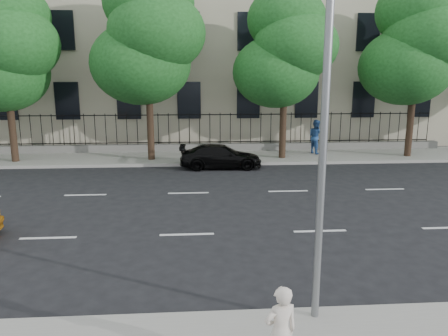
{
  "coord_description": "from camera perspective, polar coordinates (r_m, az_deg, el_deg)",
  "views": [
    {
      "loc": [
        0.24,
        -9.68,
        4.71
      ],
      "look_at": [
        1.13,
        3.0,
        1.89
      ],
      "focal_mm": 35.0,
      "sensor_mm": 36.0,
      "label": 1
    }
  ],
  "objects": [
    {
      "name": "lane_markings",
      "position": [
        15.18,
        -4.76,
        -5.57
      ],
      "size": [
        49.6,
        4.62,
        0.01
      ],
      "primitive_type": null,
      "color": "silver",
      "rests_on": "ground"
    },
    {
      "name": "pedestrian_far",
      "position": [
        25.21,
        11.92,
        4.03
      ],
      "size": [
        1.03,
        1.14,
        1.91
      ],
      "primitive_type": "imported",
      "rotation": [
        0.0,
        0.0,
        1.97
      ],
      "color": "navy",
      "rests_on": "far_sidewalk"
    },
    {
      "name": "woman_near",
      "position": [
        7.01,
        7.4,
        -20.53
      ],
      "size": [
        0.62,
        0.49,
        1.49
      ],
      "primitive_type": "imported",
      "rotation": [
        0.0,
        0.0,
        3.42
      ],
      "color": "beige",
      "rests_on": "near_sidewalk"
    },
    {
      "name": "masonry_building",
      "position": [
        32.91,
        -4.69,
        20.0
      ],
      "size": [
        34.6,
        12.11,
        18.5
      ],
      "color": "beige",
      "rests_on": "ground"
    },
    {
      "name": "far_sidewalk",
      "position": [
        24.13,
        -4.52,
        1.41
      ],
      "size": [
        60.0,
        4.0,
        0.15
      ],
      "primitive_type": "cube",
      "color": "gray",
      "rests_on": "ground"
    },
    {
      "name": "ground",
      "position": [
        10.77,
        -5.05,
        -13.46
      ],
      "size": [
        120.0,
        120.0,
        0.0
      ],
      "primitive_type": "plane",
      "color": "black",
      "rests_on": "ground"
    },
    {
      "name": "black_sedan",
      "position": [
        21.62,
        -0.45,
        1.52
      ],
      "size": [
        4.07,
        1.72,
        1.17
      ],
      "primitive_type": "imported",
      "rotation": [
        0.0,
        0.0,
        1.55
      ],
      "color": "black",
      "rests_on": "ground"
    },
    {
      "name": "street_light",
      "position": [
        8.24,
        12.32,
        15.3
      ],
      "size": [
        0.25,
        3.32,
        8.05
      ],
      "color": "slate",
      "rests_on": "near_sidewalk"
    },
    {
      "name": "iron_fence",
      "position": [
        25.71,
        -4.52,
        3.39
      ],
      "size": [
        30.0,
        0.5,
        2.2
      ],
      "color": "slate",
      "rests_on": "far_sidewalk"
    },
    {
      "name": "tree_e",
      "position": [
        25.93,
        23.88,
        14.77
      ],
      "size": [
        5.71,
        5.31,
        9.46
      ],
      "color": "#382619",
      "rests_on": "far_sidewalk"
    },
    {
      "name": "tree_c",
      "position": [
        23.21,
        -9.87,
        16.54
      ],
      "size": [
        5.89,
        5.5,
        9.8
      ],
      "color": "#382619",
      "rests_on": "far_sidewalk"
    },
    {
      "name": "tree_b",
      "position": [
        24.84,
        -26.6,
        13.85
      ],
      "size": [
        5.53,
        5.12,
        8.97
      ],
      "color": "#382619",
      "rests_on": "far_sidewalk"
    },
    {
      "name": "tree_d",
      "position": [
        23.57,
        8.01,
        15.14
      ],
      "size": [
        5.34,
        4.94,
        8.84
      ],
      "color": "#382619",
      "rests_on": "far_sidewalk"
    }
  ]
}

